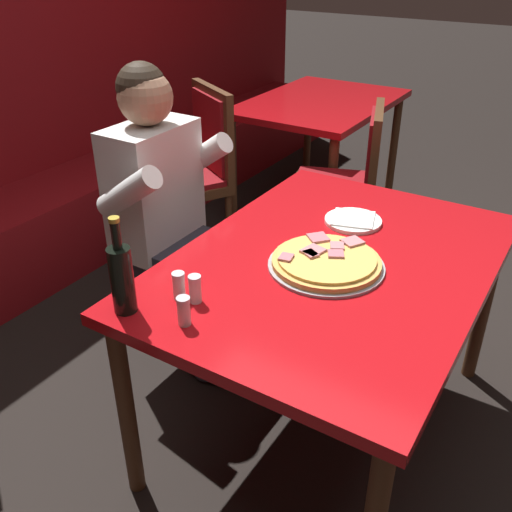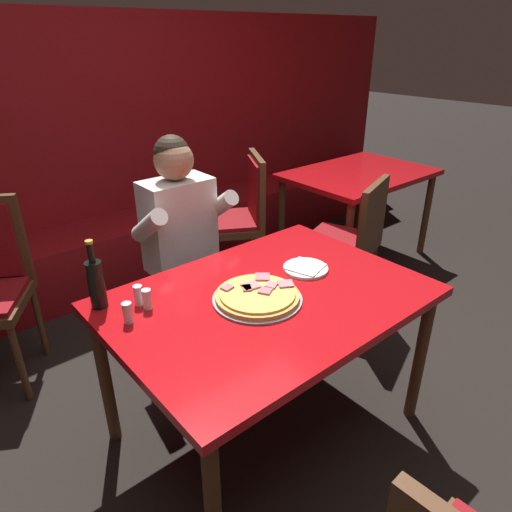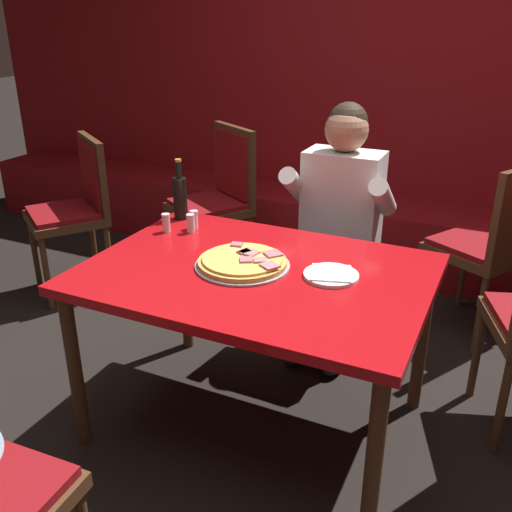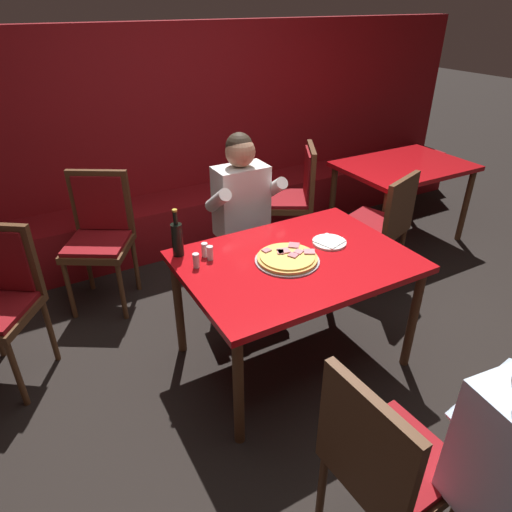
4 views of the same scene
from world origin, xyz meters
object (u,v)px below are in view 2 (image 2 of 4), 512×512
Objects in this scene: main_dining_table at (268,310)px; dining_chair_near_left at (240,212)px; beer_bottle at (96,282)px; shaker_black_pepper at (128,314)px; shaker_red_pepper_flakes at (147,300)px; dining_chair_by_booth at (351,237)px; plate_white_paper at (306,268)px; shaker_parmesan at (139,296)px; diner_seated_blue_shirt at (188,242)px; background_dining_table at (359,183)px; pizza at (258,296)px.

dining_chair_near_left is at bearing 56.23° from main_dining_table.
beer_bottle is at bearing 146.95° from main_dining_table.
dining_chair_near_left is at bearing 36.81° from shaker_black_pepper.
dining_chair_by_booth is (1.54, 0.19, -0.22)m from shaker_red_pepper_flakes.
dining_chair_by_booth reaches higher than shaker_black_pepper.
plate_white_paper is 0.77m from shaker_parmesan.
diner_seated_blue_shirt reaches higher than background_dining_table.
dining_chair_by_booth is at bearing 24.34° from plate_white_paper.
beer_bottle is 0.30× the size of dining_chair_near_left.
plate_white_paper is (0.34, 0.06, -0.01)m from pizza.
beer_bottle is at bearing 101.29° from shaker_black_pepper.
main_dining_table is 15.39× the size of shaker_black_pepper.
dining_chair_near_left reaches higher than pizza.
main_dining_table is 0.59m from shaker_black_pepper.
dining_chair_near_left is at bearing 31.66° from diner_seated_blue_shirt.
diner_seated_blue_shirt is at bearing -173.76° from background_dining_table.
dining_chair_near_left is at bearing 36.16° from shaker_parmesan.
plate_white_paper is 0.93m from beer_bottle.
pizza is 4.36× the size of shaker_parmesan.
dining_chair_near_left is 0.85× the size of background_dining_table.
main_dining_table is at bearing 0.55° from pizza.
diner_seated_blue_shirt reaches higher than dining_chair_near_left.
shaker_red_pepper_flakes is (-0.38, 0.24, 0.02)m from pizza.
shaker_red_pepper_flakes is 1.00× the size of shaker_black_pepper.
beer_bottle reaches higher than plate_white_paper.
shaker_black_pepper is at bearing -78.71° from beer_bottle.
dining_chair_near_left reaches higher than background_dining_table.
beer_bottle is at bearing 159.67° from plate_white_paper.
pizza is 0.52m from shaker_black_pepper.
beer_bottle reaches higher than shaker_parmesan.
shaker_parmesan is 0.72m from diner_seated_blue_shirt.
plate_white_paper reaches higher than background_dining_table.
dining_chair_by_booth is (1.02, -0.33, -0.14)m from diner_seated_blue_shirt.
dining_chair_by_booth is (0.81, 0.37, -0.19)m from plate_white_paper.
plate_white_paper is (0.28, 0.06, 0.08)m from main_dining_table.
shaker_black_pepper is at bearing -158.50° from shaker_red_pepper_flakes.
plate_white_paper is 0.84m from shaker_black_pepper.
beer_bottle reaches higher than dining_chair_near_left.
dining_chair_by_booth is 0.81× the size of background_dining_table.
pizza is at bearing -153.25° from background_dining_table.
background_dining_table is (2.26, 0.71, -0.13)m from shaker_red_pepper_flakes.
background_dining_table is (2.40, 0.57, -0.20)m from beer_bottle.
diner_seated_blue_shirt is 0.86m from dining_chair_near_left.
background_dining_table is at bearing 17.48° from shaker_red_pepper_flakes.
dining_chair_by_booth is at bearing 1.63° from beer_bottle.
beer_bottle is 0.31× the size of dining_chair_by_booth.
shaker_parmesan is (-0.39, 0.29, 0.02)m from pizza.
diner_seated_blue_shirt is at bearing 106.10° from plate_white_paper.
shaker_black_pepper is at bearing -172.02° from dining_chair_by_booth.
diner_seated_blue_shirt is 1.29× the size of dining_chair_near_left.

